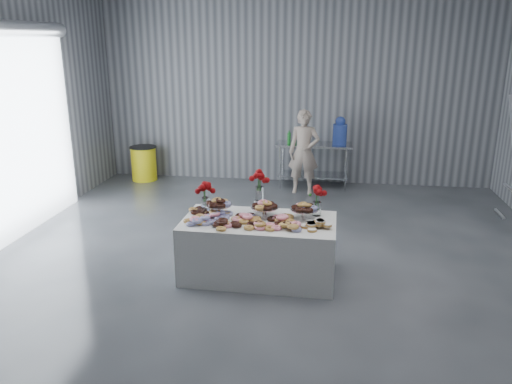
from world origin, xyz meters
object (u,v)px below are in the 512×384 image
prep_table (314,157)px  display_table (259,248)px  trash_barrel (144,163)px  person (304,152)px  water_jug (340,132)px

prep_table → display_table: bearing=-97.4°
display_table → trash_barrel: size_ratio=2.61×
display_table → trash_barrel: (-3.07, 4.15, -0.01)m
display_table → person: (0.36, 3.71, 0.44)m
prep_table → trash_barrel: 3.61m
trash_barrel → display_table: bearing=-53.6°
display_table → trash_barrel: 5.16m
prep_table → person: size_ratio=0.92×
trash_barrel → person: bearing=-7.4°
water_jug → trash_barrel: 4.18m
trash_barrel → prep_table: bearing=0.0°
person → prep_table: bearing=70.6°
water_jug → prep_table: bearing=180.0°
display_table → person: 3.75m
water_jug → person: bearing=-146.7°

